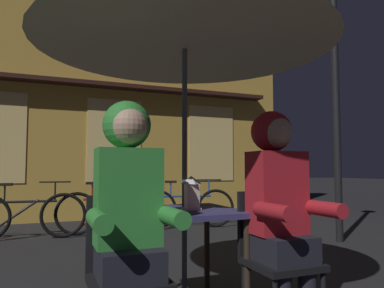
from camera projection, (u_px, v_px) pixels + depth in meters
The scene contains 12 objects.
cafe_table at pixel (184, 224), 2.48m from camera, with size 0.72×0.72×0.74m.
patio_umbrella at pixel (185, 23), 2.57m from camera, with size 2.10×2.10×2.31m.
lantern at pixel (191, 192), 2.47m from camera, with size 0.11×0.11×0.23m.
chair_left at pixel (126, 267), 1.95m from camera, with size 0.40×0.40×0.87m.
chair_right at pixel (275, 252), 2.31m from camera, with size 0.40×0.40×0.87m.
person_left_hooded at pixel (129, 201), 1.92m from camera, with size 0.45×0.56×1.40m.
person_right_hooded at pixel (279, 196), 2.28m from camera, with size 0.45×0.56×1.40m.
shopfront_building at pixel (59, 67), 7.37m from camera, with size 10.00×0.93×6.20m.
street_lamp at pixel (335, 52), 5.23m from camera, with size 0.32×0.32×3.88m.
bicycle_second at pixel (26, 215), 5.19m from camera, with size 1.68×0.19×0.84m.
bicycle_third at pixel (110, 211), 5.68m from camera, with size 1.68×0.17×0.84m.
bicycle_fourth at pixel (187, 208), 6.23m from camera, with size 1.65×0.41×0.84m.
Camera 1 is at (-0.89, -2.34, 1.02)m, focal length 33.71 mm.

